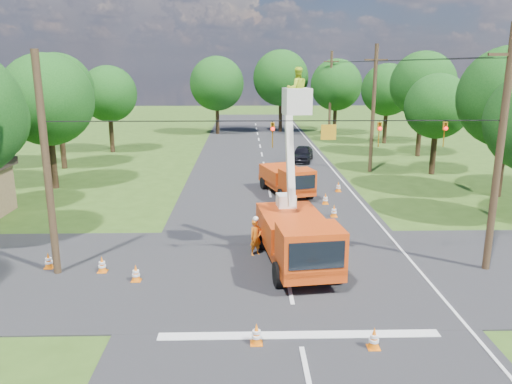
{
  "coord_description": "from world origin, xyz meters",
  "views": [
    {
      "loc": [
        -1.73,
        -17.45,
        8.41
      ],
      "look_at": [
        -1.17,
        5.31,
        2.6
      ],
      "focal_mm": 35.0,
      "sensor_mm": 36.0,
      "label": 1
    }
  ],
  "objects_px": {
    "traffic_cone_2": "(294,229)",
    "traffic_cone_4": "(136,273)",
    "traffic_cone_1": "(374,338)",
    "tree_far_c": "(336,85)",
    "tree_right_c": "(437,106)",
    "pole_left": "(47,167)",
    "traffic_cone_6": "(49,261)",
    "distant_car": "(302,154)",
    "tree_left_e": "(57,89)",
    "traffic_cone_0": "(256,334)",
    "tree_far_b": "(281,78)",
    "pole_right_far": "(330,94)",
    "tree_left_f": "(109,94)",
    "traffic_cone_8": "(325,199)",
    "traffic_cone_7": "(338,187)",
    "tree_right_d": "(423,84)",
    "pole_right_mid": "(373,108)",
    "tree_right_b": "(509,97)",
    "ground_worker": "(256,237)",
    "bucket_truck": "(297,228)",
    "traffic_cone_5": "(102,265)",
    "traffic_cone_3": "(334,211)",
    "pole_right_near": "(500,150)",
    "second_truck": "(287,179)",
    "tree_right_e": "(387,90)",
    "tree_left_d": "(47,100)",
    "tree_far_a": "(217,84)"
  },
  "relations": [
    {
      "from": "bucket_truck",
      "to": "traffic_cone_5",
      "type": "bearing_deg",
      "value": 176.22
    },
    {
      "from": "tree_left_d",
      "to": "tree_right_c",
      "type": "xyz_separation_m",
      "value": [
        28.2,
        4.0,
        -0.81
      ]
    },
    {
      "from": "pole_left",
      "to": "tree_left_f",
      "type": "height_order",
      "value": "pole_left"
    },
    {
      "from": "traffic_cone_0",
      "to": "traffic_cone_7",
      "type": "xyz_separation_m",
      "value": [
        6.07,
        19.03,
        0.0
      ]
    },
    {
      "from": "traffic_cone_4",
      "to": "tree_left_f",
      "type": "height_order",
      "value": "tree_left_f"
    },
    {
      "from": "traffic_cone_6",
      "to": "tree_right_d",
      "type": "height_order",
      "value": "tree_right_d"
    },
    {
      "from": "traffic_cone_0",
      "to": "pole_right_far",
      "type": "relative_size",
      "value": 0.07
    },
    {
      "from": "pole_left",
      "to": "tree_left_e",
      "type": "height_order",
      "value": "tree_left_e"
    },
    {
      "from": "tree_right_e",
      "to": "traffic_cone_4",
      "type": "bearing_deg",
      "value": -118.96
    },
    {
      "from": "traffic_cone_0",
      "to": "traffic_cone_2",
      "type": "xyz_separation_m",
      "value": [
        2.18,
        10.12,
        0.0
      ]
    },
    {
      "from": "tree_far_c",
      "to": "traffic_cone_1",
      "type": "bearing_deg",
      "value": -98.66
    },
    {
      "from": "traffic_cone_2",
      "to": "tree_right_d",
      "type": "height_order",
      "value": "tree_right_d"
    },
    {
      "from": "distant_car",
      "to": "traffic_cone_0",
      "type": "bearing_deg",
      "value": -85.68
    },
    {
      "from": "traffic_cone_6",
      "to": "distant_car",
      "type": "bearing_deg",
      "value": 60.5
    },
    {
      "from": "traffic_cone_8",
      "to": "traffic_cone_7",
      "type": "bearing_deg",
      "value": 66.04
    },
    {
      "from": "traffic_cone_1",
      "to": "tree_far_c",
      "type": "height_order",
      "value": "tree_far_c"
    },
    {
      "from": "pole_right_mid",
      "to": "tree_right_b",
      "type": "xyz_separation_m",
      "value": [
        6.5,
        -8.0,
        1.33
      ]
    },
    {
      "from": "tree_far_b",
      "to": "ground_worker",
      "type": "bearing_deg",
      "value": -95.58
    },
    {
      "from": "tree_far_c",
      "to": "tree_far_b",
      "type": "bearing_deg",
      "value": 155.22
    },
    {
      "from": "tree_right_c",
      "to": "pole_left",
      "type": "bearing_deg",
      "value": -140.07
    },
    {
      "from": "ground_worker",
      "to": "traffic_cone_0",
      "type": "height_order",
      "value": "ground_worker"
    },
    {
      "from": "tree_far_c",
      "to": "tree_left_e",
      "type": "bearing_deg",
      "value": -142.75
    },
    {
      "from": "pole_right_mid",
      "to": "tree_right_e",
      "type": "bearing_deg",
      "value": 70.54
    },
    {
      "from": "traffic_cone_5",
      "to": "tree_right_c",
      "type": "distance_m",
      "value": 28.62
    },
    {
      "from": "tree_far_c",
      "to": "ground_worker",
      "type": "bearing_deg",
      "value": -104.94
    },
    {
      "from": "bucket_truck",
      "to": "ground_worker",
      "type": "xyz_separation_m",
      "value": [
        -1.72,
        1.3,
        -0.89
      ]
    },
    {
      "from": "pole_right_far",
      "to": "tree_left_f",
      "type": "height_order",
      "value": "pole_right_far"
    },
    {
      "from": "distant_car",
      "to": "tree_right_d",
      "type": "xyz_separation_m",
      "value": [
        11.29,
        2.53,
        5.97
      ]
    },
    {
      "from": "second_truck",
      "to": "ground_worker",
      "type": "height_order",
      "value": "second_truck"
    },
    {
      "from": "tree_left_d",
      "to": "tree_far_b",
      "type": "bearing_deg",
      "value": 59.04
    },
    {
      "from": "tree_left_f",
      "to": "tree_far_b",
      "type": "bearing_deg",
      "value": 40.12
    },
    {
      "from": "tree_right_e",
      "to": "tree_far_c",
      "type": "bearing_deg",
      "value": 121.56
    },
    {
      "from": "tree_left_e",
      "to": "tree_right_b",
      "type": "bearing_deg",
      "value": -17.46
    },
    {
      "from": "traffic_cone_4",
      "to": "tree_left_d",
      "type": "bearing_deg",
      "value": 119.34
    },
    {
      "from": "pole_right_mid",
      "to": "tree_far_c",
      "type": "relative_size",
      "value": 1.09
    },
    {
      "from": "tree_right_c",
      "to": "traffic_cone_2",
      "type": "bearing_deg",
      "value": -130.46
    },
    {
      "from": "ground_worker",
      "to": "traffic_cone_4",
      "type": "xyz_separation_m",
      "value": [
        -4.85,
        -2.72,
        -0.5
      ]
    },
    {
      "from": "traffic_cone_2",
      "to": "tree_right_b",
      "type": "bearing_deg",
      "value": 27.95
    },
    {
      "from": "traffic_cone_6",
      "to": "pole_right_near",
      "type": "height_order",
      "value": "pole_right_near"
    },
    {
      "from": "traffic_cone_2",
      "to": "traffic_cone_4",
      "type": "height_order",
      "value": "same"
    },
    {
      "from": "traffic_cone_7",
      "to": "tree_left_f",
      "type": "relative_size",
      "value": 0.08
    },
    {
      "from": "traffic_cone_6",
      "to": "pole_right_far",
      "type": "bearing_deg",
      "value": 64.84
    },
    {
      "from": "ground_worker",
      "to": "tree_right_b",
      "type": "relative_size",
      "value": 0.18
    },
    {
      "from": "ground_worker",
      "to": "traffic_cone_6",
      "type": "xyz_separation_m",
      "value": [
        -8.83,
        -1.32,
        -0.5
      ]
    },
    {
      "from": "traffic_cone_3",
      "to": "pole_right_near",
      "type": "distance_m",
      "value": 10.32
    },
    {
      "from": "tree_left_e",
      "to": "tree_right_d",
      "type": "distance_m",
      "value": 31.99
    },
    {
      "from": "distant_car",
      "to": "tree_right_d",
      "type": "bearing_deg",
      "value": 26.15
    },
    {
      "from": "traffic_cone_0",
      "to": "tree_far_b",
      "type": "relative_size",
      "value": 0.07
    },
    {
      "from": "pole_right_mid",
      "to": "tree_far_a",
      "type": "bearing_deg",
      "value": 120.41
    },
    {
      "from": "second_truck",
      "to": "traffic_cone_8",
      "type": "bearing_deg",
      "value": -64.38
    }
  ]
}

